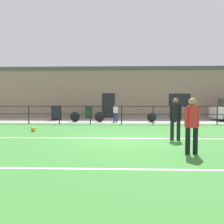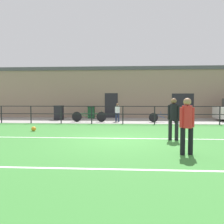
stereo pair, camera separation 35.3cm
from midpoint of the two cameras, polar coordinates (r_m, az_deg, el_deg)
ground at (r=9.05m, az=3.04°, el=-6.99°), size 60.00×44.00×0.04m
field_line_touchline at (r=9.49m, az=3.07°, el=-6.40°), size 36.00×0.11×0.00m
field_line_hash at (r=5.39m, az=2.52°, el=-13.71°), size 36.00×0.11×0.00m
pavement_strip at (r=17.48m, az=3.39°, el=-2.05°), size 48.00×5.00×0.02m
perimeter_fence at (r=14.94m, az=3.34°, el=-0.08°), size 36.07×0.07×1.15m
clubhouse_facade at (r=21.12m, az=3.48°, el=4.73°), size 28.00×2.56×4.35m
player_goalkeeper at (r=9.29m, az=15.76°, el=-1.03°), size 0.43×0.28×1.61m
player_striker at (r=6.97m, az=19.11°, el=-2.45°), size 0.43×0.28×1.60m
soccer_ball_match at (r=12.18m, az=-17.70°, el=-3.91°), size 0.23×0.23×0.23m
spectator_child at (r=16.29m, az=1.93°, el=0.18°), size 0.33×0.22×1.28m
bicycle_parked_0 at (r=16.38m, az=13.27°, el=-1.28°), size 2.15×0.04×0.73m
bicycle_parked_1 at (r=16.35m, az=-4.99°, el=-1.11°), size 2.41×0.04×0.78m
trash_bin_0 at (r=18.22m, az=-12.24°, el=-0.15°), size 0.66×0.56×1.09m
trash_bin_1 at (r=19.24m, az=-4.53°, el=-0.09°), size 0.54×0.46×0.98m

